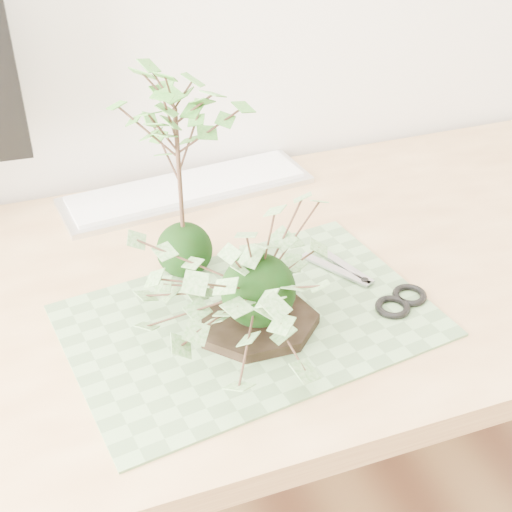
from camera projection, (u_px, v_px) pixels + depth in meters
name	position (u px, v px, depth m)	size (l,w,h in m)	color
desk	(232.00, 325.00, 1.12)	(1.60, 0.70, 0.74)	#D5B278
cutting_mat	(251.00, 320.00, 0.99)	(0.49, 0.33, 0.00)	#54754B
stone_dish	(258.00, 324.00, 0.97)	(0.17, 0.17, 0.01)	black
ivy_kokedama	(258.00, 261.00, 0.91)	(0.35, 0.35, 0.20)	black
maple_kokedama	(176.00, 123.00, 0.95)	(0.23, 0.23, 0.35)	black
keyboard	(187.00, 189.00, 1.28)	(0.46, 0.18, 0.02)	silver
scissors	(380.00, 296.00, 1.02)	(0.11, 0.21, 0.01)	gray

